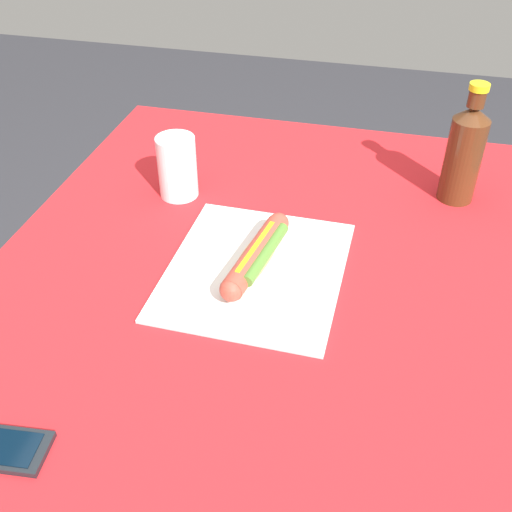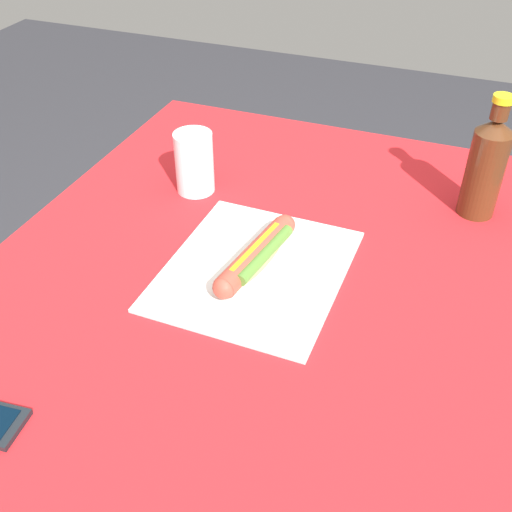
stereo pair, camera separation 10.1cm
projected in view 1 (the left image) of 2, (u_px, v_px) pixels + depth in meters
ground_plane at (263, 509)px, 1.48m from camera, size 6.00×6.00×0.00m
dining_table at (265, 326)px, 1.10m from camera, size 1.16×0.94×0.73m
paper_wrapper at (256, 269)px, 1.03m from camera, size 0.34×0.29×0.01m
hot_dog at (257, 255)px, 1.01m from camera, size 0.23×0.07×0.05m
soda_bottle at (464, 152)px, 1.15m from camera, size 0.07×0.07×0.23m
drinking_cup at (177, 167)px, 1.18m from camera, size 0.08×0.08×0.12m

